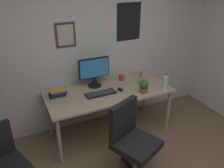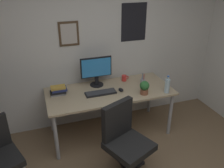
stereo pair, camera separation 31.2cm
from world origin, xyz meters
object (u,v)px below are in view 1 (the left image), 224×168
coffee_mug_near (121,77)px  potted_plant (144,86)px  water_bottle (165,83)px  pen_cup (140,81)px  office_chair (131,137)px  side_chair (1,162)px  computer_mouse (120,89)px  monitor (94,71)px  book_stack_left (58,93)px  keyboard (100,93)px

coffee_mug_near → potted_plant: size_ratio=0.58×
water_bottle → pen_cup: 0.39m
office_chair → side_chair: office_chair is taller
office_chair → potted_plant: size_ratio=4.87×
computer_mouse → water_bottle: bearing=-22.6°
monitor → pen_cup: monitor is taller
office_chair → book_stack_left: (-0.61, 0.96, 0.25)m
side_chair → potted_plant: potted_plant is taller
keyboard → book_stack_left: size_ratio=1.87×
office_chair → coffee_mug_near: 1.18m
office_chair → water_bottle: 1.03m
keyboard → book_stack_left: book_stack_left is taller
monitor → coffee_mug_near: 0.49m
office_chair → book_stack_left: size_ratio=4.14×
side_chair → monitor: monitor is taller
keyboard → book_stack_left: 0.58m
office_chair → keyboard: (-0.05, 0.79, 0.21)m
monitor → coffee_mug_near: monitor is taller
side_chair → pen_cup: pen_cup is taller
keyboard → water_bottle: (0.89, -0.26, 0.09)m
office_chair → coffee_mug_near: (0.42, 1.08, 0.24)m
office_chair → pen_cup: office_chair is taller
side_chair → water_bottle: bearing=7.2°
book_stack_left → monitor: bearing=11.0°
side_chair → coffee_mug_near: side_chair is taller
monitor → book_stack_left: (-0.58, -0.11, -0.18)m
monitor → computer_mouse: size_ratio=4.18×
computer_mouse → pen_cup: pen_cup is taller
office_chair → monitor: 1.15m
keyboard → water_bottle: water_bottle is taller
monitor → potted_plant: size_ratio=2.36×
side_chair → keyboard: bearing=22.2°
coffee_mug_near → keyboard: bearing=-148.2°
potted_plant → computer_mouse: bearing=144.9°
computer_mouse → book_stack_left: book_stack_left is taller
side_chair → pen_cup: (2.00, 0.60, 0.27)m
book_stack_left → pen_cup: bearing=-5.4°
side_chair → computer_mouse: bearing=18.0°
monitor → pen_cup: (0.65, -0.23, -0.19)m
side_chair → pen_cup: size_ratio=4.38×
keyboard → coffee_mug_near: size_ratio=3.83×
water_bottle → pen_cup: (-0.22, 0.32, -0.05)m
water_bottle → side_chair: bearing=-172.8°
monitor → side_chair: bearing=-148.6°
office_chair → computer_mouse: 0.84m
keyboard → potted_plant: size_ratio=2.21×
monitor → water_bottle: (0.87, -0.54, -0.13)m
side_chair → monitor: bearing=31.4°
side_chair → pen_cup: bearing=16.6°
office_chair → side_chair: (-1.38, 0.24, -0.03)m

